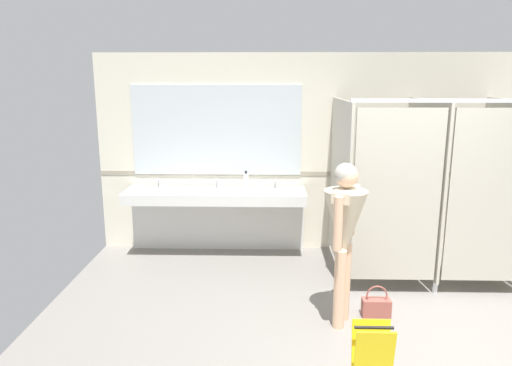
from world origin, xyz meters
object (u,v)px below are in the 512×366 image
(wet_floor_sign, at_px, (372,361))
(person_standing, at_px, (345,226))
(paper_cup, at_px, (262,189))
(handbag, at_px, (376,307))
(soap_dispenser, at_px, (246,180))

(wet_floor_sign, bearing_deg, person_standing, 92.75)
(paper_cup, bearing_deg, handbag, -52.99)
(soap_dispenser, bearing_deg, person_standing, -62.58)
(paper_cup, bearing_deg, soap_dispenser, 128.60)
(soap_dispenser, bearing_deg, wet_floor_sign, -70.81)
(person_standing, distance_m, paper_cup, 1.83)
(handbag, bearing_deg, paper_cup, 127.01)
(person_standing, xyz_separation_m, handbag, (0.37, 0.13, -0.88))
(handbag, xyz_separation_m, wet_floor_sign, (-0.31, -1.23, 0.20))
(soap_dispenser, relative_size, wet_floor_sign, 0.38)
(soap_dispenser, bearing_deg, paper_cup, -51.40)
(person_standing, bearing_deg, paper_cup, 115.28)
(paper_cup, distance_m, wet_floor_sign, 2.94)
(person_standing, xyz_separation_m, wet_floor_sign, (0.05, -1.10, -0.68))
(person_standing, height_order, handbag, person_standing)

